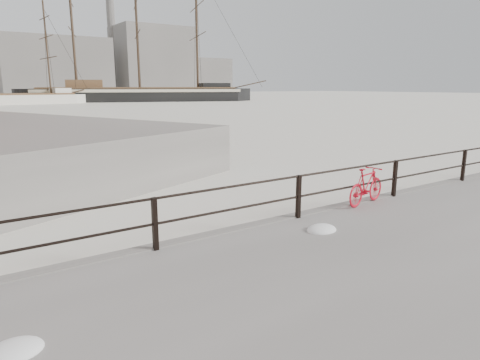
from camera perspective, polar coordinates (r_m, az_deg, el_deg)
ground at (r=12.69m, az=19.10°, el=-3.43°), size 400.00×400.00×0.00m
guardrail at (r=12.41m, az=19.93°, el=0.20°), size 28.00×0.10×1.00m
bicycle at (r=11.35m, az=16.50°, el=-0.75°), size 1.61×0.53×0.96m
barque_black at (r=96.59m, az=-13.12°, el=10.16°), size 58.80×34.45×31.91m
schooner_mid at (r=89.24m, az=-27.58°, el=8.93°), size 27.51×13.12×19.47m
industrial_west at (r=150.31m, az=-23.44°, el=13.63°), size 32.00×18.00×18.00m
industrial_mid at (r=165.68m, az=-11.54°, el=15.21°), size 26.00×20.00×24.00m
industrial_east at (r=180.14m, az=-5.17°, el=13.57°), size 20.00×16.00×14.00m
smokestack at (r=166.59m, az=-16.75°, el=18.39°), size 2.80×2.80×44.00m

